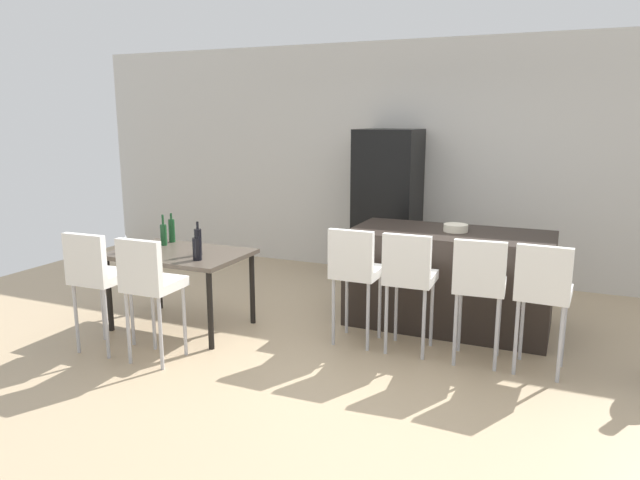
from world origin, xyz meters
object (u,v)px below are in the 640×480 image
object	(u,v)px
bar_chair_middle	(409,274)
wine_bottle_far	(197,248)
bar_chair_right	(479,281)
dining_table	(180,259)
kitchen_island	(449,279)
refrigerator	(388,206)
wine_bottle_end	(172,230)
wine_glass_middle	(125,239)
wine_bottle_left	(198,242)
fruit_bowl	(456,228)
dining_chair_near	(96,273)
bar_chair_left	(355,268)
wine_bottle_right	(164,234)
bar_chair_far	(543,288)
dining_chair_far	(149,280)

from	to	relation	value
bar_chair_middle	wine_bottle_far	size ratio (longest dim) A/B	3.79
bar_chair_right	dining_table	size ratio (longest dim) A/B	0.84
kitchen_island	refrigerator	bearing A→B (deg)	127.93
bar_chair_middle	bar_chair_right	xyz separation A→B (m)	(0.58, 0.00, 0.00)
wine_bottle_end	wine_glass_middle	bearing A→B (deg)	-100.97
wine_bottle_left	fruit_bowl	distance (m)	2.41
fruit_bowl	wine_bottle_far	bearing A→B (deg)	-146.88
dining_chair_near	wine_bottle_left	distance (m)	0.92
dining_table	wine_bottle_end	xyz separation A→B (m)	(-0.34, 0.33, 0.19)
kitchen_island	dining_table	bearing A→B (deg)	-154.79
wine_bottle_end	wine_bottle_far	bearing A→B (deg)	-37.93
wine_glass_middle	refrigerator	size ratio (longest dim) A/B	0.09
bar_chair_left	fruit_bowl	size ratio (longest dim) A/B	4.63
bar_chair_middle	dining_table	distance (m)	2.16
wine_bottle_right	fruit_bowl	bearing A→B (deg)	19.31
wine_bottle_far	wine_glass_middle	world-z (taller)	wine_bottle_far
wine_bottle_far	dining_chair_near	bearing A→B (deg)	-136.86
bar_chair_right	wine_glass_middle	world-z (taller)	bar_chair_right
dining_table	fruit_bowl	size ratio (longest dim) A/B	5.48
bar_chair_left	wine_bottle_end	size ratio (longest dim) A/B	3.55
refrigerator	wine_bottle_right	bearing A→B (deg)	-125.48
wine_bottle_right	fruit_bowl	size ratio (longest dim) A/B	1.34
wine_glass_middle	fruit_bowl	distance (m)	3.10
kitchen_island	dining_table	size ratio (longest dim) A/B	1.50
bar_chair_left	bar_chair_right	distance (m)	1.06
bar_chair_right	wine_glass_middle	xyz separation A→B (m)	(-3.17, -0.47, 0.17)
refrigerator	bar_chair_far	bearing A→B (deg)	-48.50
dining_chair_far	fruit_bowl	distance (m)	2.82
kitchen_island	wine_bottle_far	world-z (taller)	wine_bottle_far
bar_chair_left	wine_bottle_right	world-z (taller)	bar_chair_left
dining_chair_far	wine_bottle_end	xyz separation A→B (m)	(-0.62, 1.11, 0.16)
bar_chair_far	dining_chair_near	size ratio (longest dim) A/B	1.00
bar_chair_middle	wine_bottle_end	bearing A→B (deg)	178.19
wine_bottle_left	refrigerator	bearing A→B (deg)	67.11
wine_bottle_left	fruit_bowl	size ratio (longest dim) A/B	1.38
kitchen_island	bar_chair_middle	size ratio (longest dim) A/B	1.78
wine_bottle_far	bar_chair_right	bearing A→B (deg)	10.82
dining_chair_near	wine_bottle_right	distance (m)	0.97
dining_table	dining_chair_near	distance (m)	0.83
bar_chair_middle	bar_chair_far	bearing A→B (deg)	0.00
wine_bottle_left	wine_bottle_far	bearing A→B (deg)	-57.84
dining_chair_far	wine_glass_middle	bearing A→B (deg)	142.44
dining_table	wine_glass_middle	size ratio (longest dim) A/B	7.15
bar_chair_right	dining_table	world-z (taller)	bar_chair_right
kitchen_island	dining_chair_far	bearing A→B (deg)	-137.39
dining_table	wine_bottle_right	world-z (taller)	wine_bottle_right
wine_bottle_right	wine_glass_middle	world-z (taller)	wine_bottle_right
fruit_bowl	wine_bottle_left	bearing A→B (deg)	-151.39
wine_bottle_right	bar_chair_left	bearing A→B (deg)	2.27
bar_chair_far	wine_bottle_left	size ratio (longest dim) A/B	3.36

